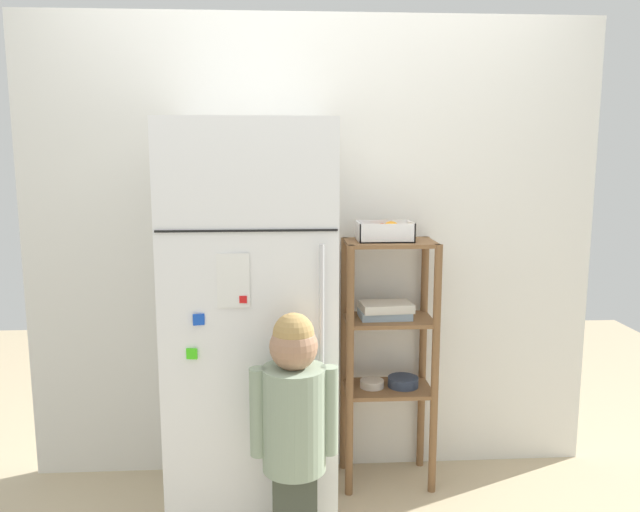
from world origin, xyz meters
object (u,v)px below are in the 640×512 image
refrigerator (253,322)px  pantry_shelf_unit (388,339)px  child_standing (294,418)px  fruit_bin (386,232)px

refrigerator → pantry_shelf_unit: refrigerator is taller
refrigerator → child_standing: (0.17, -0.46, -0.24)m
pantry_shelf_unit → fruit_bin: 0.51m
refrigerator → child_standing: refrigerator is taller
pantry_shelf_unit → child_standing: bearing=-125.3°
child_standing → fruit_bin: bearing=56.2°
child_standing → pantry_shelf_unit: bearing=54.7°
refrigerator → child_standing: size_ratio=1.69×
fruit_bin → refrigerator: bearing=-161.9°
refrigerator → pantry_shelf_unit: bearing=16.5°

